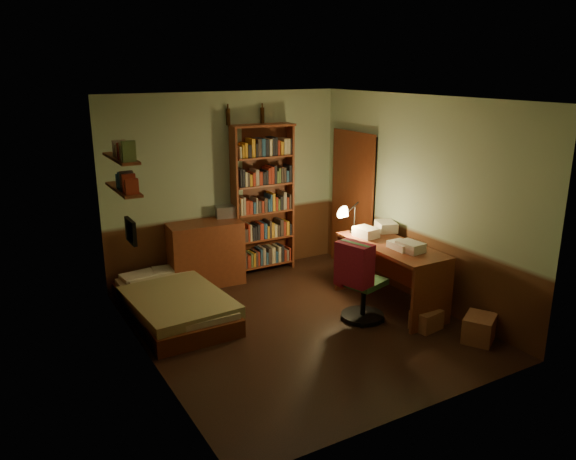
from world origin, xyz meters
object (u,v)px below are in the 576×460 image
desk_lamp (355,214)px  office_chair (364,280)px  bookshelf (263,200)px  desk (390,275)px  cardboard_box_b (426,320)px  cardboard_box_a (479,328)px  mini_stereo (226,211)px  dresser (206,253)px  bed (173,295)px

desk_lamp → office_chair: 1.06m
bookshelf → desk_lamp: size_ratio=4.18×
desk → cardboard_box_b: (-0.05, -0.72, -0.30)m
cardboard_box_a → cardboard_box_b: size_ratio=1.20×
mini_stereo → cardboard_box_b: mini_stereo is taller
desk → office_chair: 0.54m
dresser → mini_stereo: size_ratio=3.36×
dresser → mini_stereo: mini_stereo is taller
desk_lamp → cardboard_box_a: (0.35, -1.88, -0.93)m
desk_lamp → cardboard_box_a: desk_lamp is taller
mini_stereo → office_chair: bearing=-55.7°
desk_lamp → cardboard_box_b: 1.68m
desk_lamp → desk: bearing=-98.3°
bookshelf → desk: (0.77, -1.95, -0.67)m
bed → office_chair: bearing=-32.2°
cardboard_box_b → dresser: bearing=122.8°
bed → cardboard_box_b: size_ratio=5.82×
cardboard_box_a → mini_stereo: bearing=116.2°
desk → office_chair: bearing=-164.4°
mini_stereo → bookshelf: bearing=9.2°
desk_lamp → bed: bearing=153.3°
bed → office_chair: 2.30m
bed → dresser: 1.10m
bookshelf → cardboard_box_a: (1.03, -3.18, -0.93)m
dresser → cardboard_box_b: dresser is taller
bookshelf → cardboard_box_b: bookshelf is taller
desk → desk_lamp: bearing=99.0°
mini_stereo → cardboard_box_b: bearing=-51.4°
mini_stereo → dresser: bearing=-148.7°
bed → cardboard_box_b: bearing=-37.0°
cardboard_box_a → office_chair: bearing=125.2°
dresser → desk: 2.53m
bed → cardboard_box_a: size_ratio=4.86×
bookshelf → desk_lamp: 1.47m
dresser → cardboard_box_b: size_ratio=3.12×
mini_stereo → desk_lamp: 1.83m
desk → cardboard_box_a: desk is taller
dresser → cardboard_box_a: size_ratio=2.60×
cardboard_box_a → desk_lamp: bearing=100.6°
dresser → cardboard_box_a: 3.68m
desk → cardboard_box_b: bearing=-93.0°
mini_stereo → office_chair: 2.32m
bed → cardboard_box_a: bed is taller
desk → cardboard_box_a: 1.29m
bed → cardboard_box_b: bed is taller
bed → desk_lamp: 2.54m
dresser → desk_lamp: desk_lamp is taller
dresser → office_chair: size_ratio=1.00×
dresser → cardboard_box_a: bearing=-52.7°
desk → bed: bearing=157.3°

